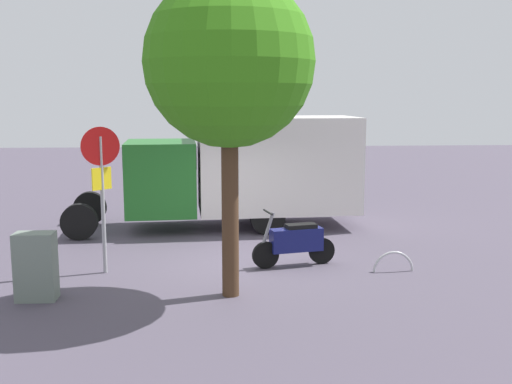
% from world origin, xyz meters
% --- Properties ---
extents(ground_plane, '(60.00, 60.00, 0.00)m').
position_xyz_m(ground_plane, '(0.00, 0.00, 0.00)').
color(ground_plane, '#4E4655').
extents(box_truck_near, '(7.79, 2.63, 2.97)m').
position_xyz_m(box_truck_near, '(-0.18, -3.54, 1.63)').
color(box_truck_near, black).
rests_on(box_truck_near, ground).
extents(motorcycle, '(1.79, 0.69, 1.20)m').
position_xyz_m(motorcycle, '(-1.09, 0.37, 0.52)').
color(motorcycle, black).
rests_on(motorcycle, ground).
extents(stop_sign, '(0.71, 0.33, 2.94)m').
position_xyz_m(stop_sign, '(2.80, 0.61, 1.96)').
color(stop_sign, '#9E9EA3').
rests_on(stop_sign, ground).
extents(street_tree, '(2.92, 2.92, 5.56)m').
position_xyz_m(street_tree, '(0.32, 2.18, 4.07)').
color(street_tree, '#47301E').
rests_on(street_tree, ground).
extents(utility_cabinet, '(0.68, 0.42, 1.20)m').
position_xyz_m(utility_cabinet, '(3.70, 2.19, 0.60)').
color(utility_cabinet, slate).
rests_on(utility_cabinet, ground).
extents(bike_rack_hoop, '(0.85, 0.08, 0.85)m').
position_xyz_m(bike_rack_hoop, '(-3.02, 0.92, 0.00)').
color(bike_rack_hoop, '#B7B7BC').
rests_on(bike_rack_hoop, ground).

